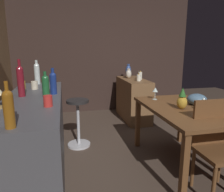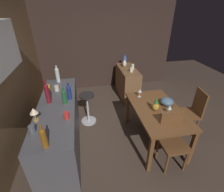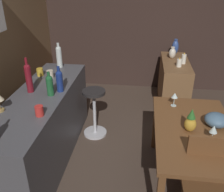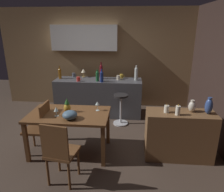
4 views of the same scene
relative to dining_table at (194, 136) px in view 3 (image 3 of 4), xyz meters
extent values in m
plane|color=#47382D|center=(0.11, 0.38, -0.65)|extent=(9.00, 9.00, 0.00)
cube|color=#33231E|center=(2.66, 0.68, 0.65)|extent=(0.10, 4.40, 2.60)
cube|color=brown|center=(0.00, 0.00, 0.07)|extent=(1.35, 0.80, 0.04)
cube|color=brown|center=(0.63, 0.35, -0.30)|extent=(0.06, 0.06, 0.70)
cube|color=brown|center=(0.63, -0.35, -0.30)|extent=(0.06, 0.06, 0.70)
cube|color=#4C4C51|center=(0.24, 1.72, -0.20)|extent=(2.10, 0.60, 0.90)
cube|color=brown|center=(1.86, 0.02, -0.24)|extent=(1.10, 0.44, 0.82)
cube|color=brown|center=(-0.39, -0.05, 0.03)|extent=(0.03, 0.38, 0.49)
cylinder|color=#262323|center=(0.82, 1.20, 0.03)|extent=(0.32, 0.32, 0.04)
cylinder|color=silver|center=(0.82, 1.20, -0.31)|extent=(0.04, 0.04, 0.66)
cylinder|color=silver|center=(0.82, 1.20, -0.64)|extent=(0.34, 0.34, 0.03)
cylinder|color=silver|center=(0.47, 0.17, 0.09)|extent=(0.07, 0.07, 0.00)
cylinder|color=silver|center=(0.47, 0.17, 0.15)|extent=(0.01, 0.01, 0.10)
cone|color=silver|center=(0.47, 0.17, 0.23)|extent=(0.07, 0.07, 0.06)
cylinder|color=silver|center=(-0.17, -0.12, 0.09)|extent=(0.07, 0.07, 0.00)
cylinder|color=silver|center=(-0.17, -0.12, 0.13)|extent=(0.01, 0.01, 0.08)
cone|color=silver|center=(-0.17, -0.12, 0.21)|extent=(0.07, 0.07, 0.07)
ellipsoid|color=gold|center=(-0.04, 0.06, 0.16)|extent=(0.12, 0.12, 0.15)
cone|color=#2D6B28|center=(-0.04, 0.06, 0.29)|extent=(0.08, 0.08, 0.10)
ellipsoid|color=slate|center=(0.08, -0.21, 0.16)|extent=(0.23, 0.23, 0.14)
cylinder|color=#1E592D|center=(0.25, 1.58, 0.35)|extent=(0.08, 0.08, 0.20)
sphere|color=#1E592D|center=(0.25, 1.58, 0.45)|extent=(0.08, 0.08, 0.08)
cylinder|color=#1E592D|center=(0.25, 1.58, 0.50)|extent=(0.03, 0.03, 0.06)
cylinder|color=maroon|center=(0.30, 1.84, 0.40)|extent=(0.07, 0.07, 0.30)
sphere|color=maroon|center=(0.30, 1.84, 0.55)|extent=(0.07, 0.07, 0.07)
cylinder|color=maroon|center=(0.30, 1.84, 0.62)|extent=(0.03, 0.03, 0.09)
cylinder|color=silver|center=(1.16, 1.76, 0.38)|extent=(0.08, 0.08, 0.27)
sphere|color=silver|center=(1.16, 1.76, 0.52)|extent=(0.08, 0.08, 0.08)
cylinder|color=silver|center=(1.16, 1.76, 0.57)|extent=(0.04, 0.04, 0.06)
cylinder|color=navy|center=(0.36, 1.50, 0.36)|extent=(0.08, 0.08, 0.22)
sphere|color=navy|center=(0.36, 1.50, 0.46)|extent=(0.08, 0.08, 0.08)
cylinder|color=navy|center=(0.36, 1.50, 0.52)|extent=(0.03, 0.03, 0.07)
cylinder|color=red|center=(-0.20, 1.53, 0.30)|extent=(0.08, 0.08, 0.10)
torus|color=red|center=(-0.15, 1.53, 0.31)|extent=(0.05, 0.01, 0.05)
cylinder|color=gold|center=(0.79, 1.92, 0.30)|extent=(0.09, 0.09, 0.10)
torus|color=gold|center=(0.85, 1.92, 0.31)|extent=(0.05, 0.01, 0.05)
cylinder|color=beige|center=(0.73, 1.75, 0.30)|extent=(0.08, 0.08, 0.11)
torus|color=beige|center=(0.78, 1.75, 0.31)|extent=(0.05, 0.01, 0.05)
cylinder|color=#A58447|center=(-0.17, 1.96, 0.26)|extent=(0.08, 0.08, 0.02)
cylinder|color=white|center=(1.77, -0.09, 0.25)|extent=(0.07, 0.07, 0.15)
ellipsoid|color=yellow|center=(1.77, -0.09, 0.33)|extent=(0.01, 0.01, 0.03)
cylinder|color=white|center=(1.61, 0.00, 0.23)|extent=(0.08, 0.08, 0.12)
ellipsoid|color=yellow|center=(1.61, 0.00, 0.30)|extent=(0.01, 0.01, 0.03)
ellipsoid|color=beige|center=(2.02, 0.07, 0.26)|extent=(0.12, 0.12, 0.18)
cylinder|color=beige|center=(2.02, 0.07, 0.36)|extent=(0.06, 0.06, 0.02)
ellipsoid|color=#334C8C|center=(2.26, 0.00, 0.30)|extent=(0.12, 0.12, 0.25)
cylinder|color=#334C8C|center=(2.26, 0.00, 0.43)|extent=(0.07, 0.07, 0.02)
camera|label=1|loc=(-2.19, 1.38, 0.77)|focal=34.36mm
camera|label=2|loc=(-2.19, 1.25, 1.69)|focal=26.03mm
camera|label=3|loc=(-2.19, 0.57, 1.52)|focal=40.11mm
camera|label=4|loc=(1.02, -3.19, 1.50)|focal=33.75mm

